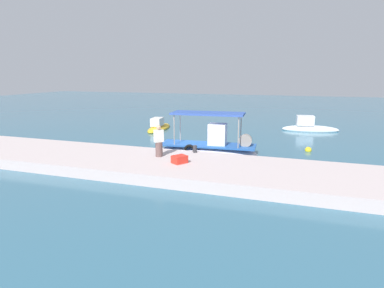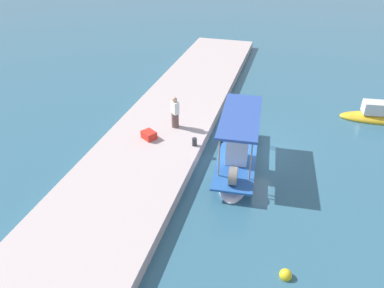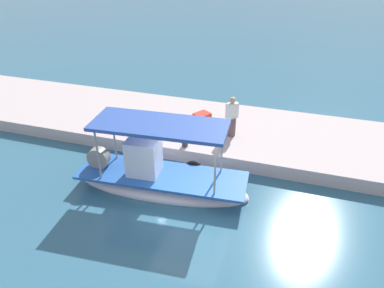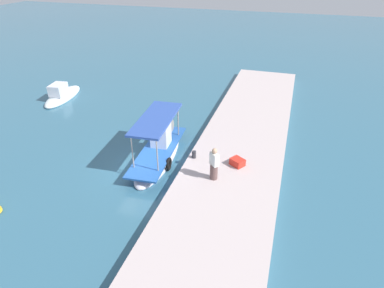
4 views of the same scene
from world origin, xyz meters
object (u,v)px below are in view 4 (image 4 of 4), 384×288
at_px(cargo_crate, 237,162).
at_px(marker_buoy, 157,110).
at_px(mooring_bollard, 194,155).
at_px(moored_boat_near, 62,95).
at_px(fisherman_near_bollard, 214,165).
at_px(main_fishing_boat, 159,151).

distance_m(cargo_crate, marker_buoy, 9.73).
bearing_deg(mooring_bollard, cargo_crate, -90.58).
bearing_deg(moored_boat_near, cargo_crate, -112.20).
bearing_deg(fisherman_near_bollard, moored_boat_near, 61.75).
relative_size(main_fishing_boat, mooring_bollard, 15.86).
relative_size(main_fishing_boat, fisherman_near_bollard, 3.68).
distance_m(mooring_bollard, cargo_crate, 2.45).
bearing_deg(mooring_bollard, marker_buoy, 37.94).
relative_size(fisherman_near_bollard, marker_buoy, 4.12).
distance_m(mooring_bollard, marker_buoy, 8.02).
distance_m(fisherman_near_bollard, moored_boat_near, 17.00).
height_order(main_fishing_boat, moored_boat_near, main_fishing_boat).
bearing_deg(cargo_crate, mooring_bollard, 89.42).
relative_size(marker_buoy, moored_boat_near, 0.08).
distance_m(main_fishing_boat, moored_boat_near, 12.81).
height_order(main_fishing_boat, cargo_crate, main_fishing_boat).
bearing_deg(moored_boat_near, marker_buoy, -90.98).
height_order(mooring_bollard, cargo_crate, mooring_bollard).
xyz_separation_m(mooring_bollard, marker_buoy, (6.30, 4.92, -0.68)).
distance_m(main_fishing_boat, mooring_bollard, 2.25).
bearing_deg(cargo_crate, moored_boat_near, 67.80).
xyz_separation_m(main_fishing_boat, moored_boat_near, (6.21, 11.20, -0.19)).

